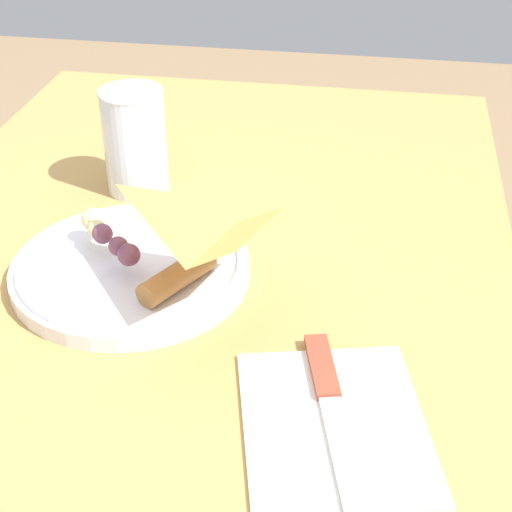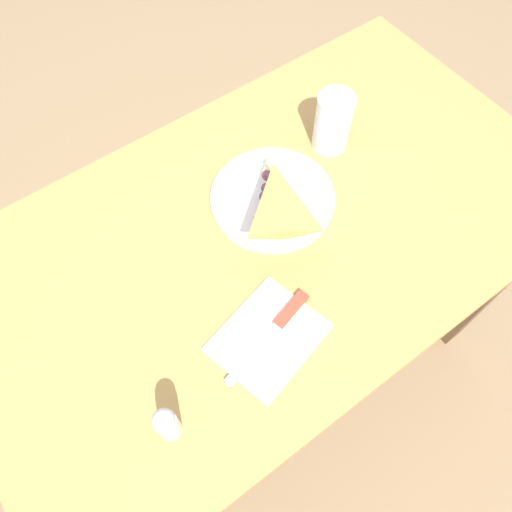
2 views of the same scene
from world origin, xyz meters
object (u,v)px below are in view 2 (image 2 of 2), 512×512
Objects in this scene: plate_pizza at (273,196)px; salt_shaker at (167,424)px; napkin_folded at (268,338)px; butter_knife at (272,332)px; milk_glass at (333,123)px; dining_table at (270,261)px.

plate_pizza is 2.60× the size of salt_shaker.
butter_knife is at bearing -165.33° from napkin_folded.
salt_shaker is (0.55, 0.29, -0.01)m from milk_glass.
milk_glass is (-0.18, -0.05, 0.04)m from plate_pizza.
butter_knife is (-0.01, -0.00, 0.00)m from napkin_folded.
butter_knife is at bearing 53.10° from plate_pizza.
salt_shaker is (0.20, 0.03, 0.04)m from napkin_folded.
butter_knife reaches higher than napkin_folded.
plate_pizza is at bearing -146.64° from salt_shaker.
milk_glass is at bearing -165.66° from plate_pizza.
salt_shaker is (0.21, 0.03, 0.04)m from butter_knife.
dining_table is 0.24m from butter_knife.
napkin_folded is 1.00× the size of butter_knife.
milk_glass reaches higher than dining_table.
milk_glass is at bearing -143.14° from napkin_folded.
butter_knife is 2.22× the size of salt_shaker.
milk_glass is at bearing -157.29° from butter_knife.
salt_shaker is at bearing 30.53° from dining_table.
salt_shaker is (0.37, 0.24, 0.03)m from plate_pizza.
dining_table is 5.78× the size of butter_knife.
dining_table is 0.25m from napkin_folded.
milk_glass is 0.61× the size of napkin_folded.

